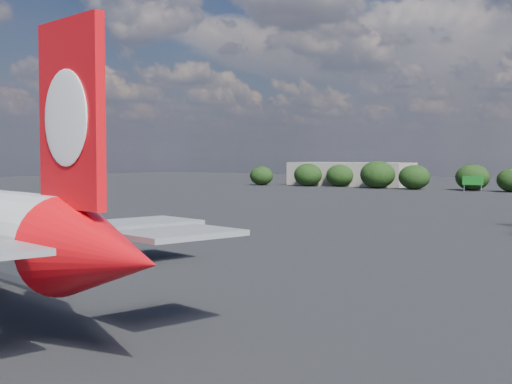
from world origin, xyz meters
The scene contains 3 objects.
ground centered at (0.00, 60.00, 0.00)m, with size 500.00×500.00×0.00m, color black.
terminal_building centered at (-65.00, 192.00, 4.00)m, with size 42.00×16.00×8.00m.
highway_sign centered at (-18.00, 176.00, 3.13)m, with size 6.00×0.30×4.50m.
Camera 1 is at (44.30, -30.33, 10.67)m, focal length 50.00 mm.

